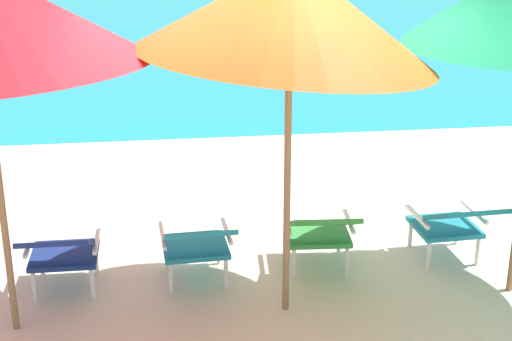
# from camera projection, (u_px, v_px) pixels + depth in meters

# --- Properties ---
(ground_plane) EXTENTS (40.00, 40.00, 0.00)m
(ground_plane) POSITION_uv_depth(u_px,v_px,m) (223.00, 135.00, 10.08)
(ground_plane) COLOR beige
(ocean_band) EXTENTS (40.00, 18.00, 0.01)m
(ocean_band) POSITION_uv_depth(u_px,v_px,m) (189.00, 21.00, 18.39)
(ocean_band) COLOR teal
(ocean_band) RESTS_ON ground_plane
(lounge_chair_far_left) EXTENTS (0.55, 0.88, 0.68)m
(lounge_chair_far_left) POSITION_uv_depth(u_px,v_px,m) (61.00, 250.00, 6.01)
(lounge_chair_far_left) COLOR navy
(lounge_chair_far_left) RESTS_ON ground_plane
(lounge_chair_near_left) EXTENTS (0.58, 0.90, 0.68)m
(lounge_chair_near_left) POSITION_uv_depth(u_px,v_px,m) (197.00, 242.00, 6.15)
(lounge_chair_near_left) COLOR teal
(lounge_chair_near_left) RESTS_ON ground_plane
(lounge_chair_near_right) EXTENTS (0.60, 0.91, 0.68)m
(lounge_chair_near_right) POSITION_uv_depth(u_px,v_px,m) (321.00, 229.00, 6.38)
(lounge_chair_near_right) COLOR #338E3D
(lounge_chair_near_right) RESTS_ON ground_plane
(lounge_chair_far_right) EXTENTS (0.58, 0.90, 0.68)m
(lounge_chair_far_right) POSITION_uv_depth(u_px,v_px,m) (454.00, 222.00, 6.52)
(lounge_chair_far_right) COLOR teal
(lounge_chair_far_right) RESTS_ON ground_plane
(beach_umbrella_center) EXTENTS (2.61, 2.58, 2.69)m
(beach_umbrella_center) POSITION_uv_depth(u_px,v_px,m) (290.00, 10.00, 5.20)
(beach_umbrella_center) COLOR olive
(beach_umbrella_center) RESTS_ON ground_plane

